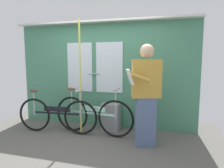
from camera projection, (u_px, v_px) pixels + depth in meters
ground_plane at (80, 151)px, 3.37m from camera, size 5.03×4.25×0.04m
train_door_wall at (103, 72)px, 4.48m from camera, size 4.03×0.28×2.32m
bicycle_near_door at (92, 115)px, 4.04m from camera, size 1.71×0.44×0.95m
bicycle_leaning_behind at (57, 115)px, 4.11m from camera, size 1.72×0.44×0.91m
passenger_reading_newspaper at (146, 93)px, 3.42m from camera, size 0.63×0.58×1.76m
trash_bin_by_wall at (111, 116)px, 4.33m from camera, size 0.38×0.28×0.56m
handrail_pole at (80, 78)px, 3.97m from camera, size 0.04×0.04×2.28m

